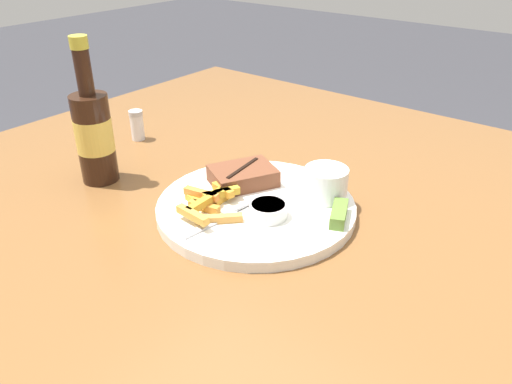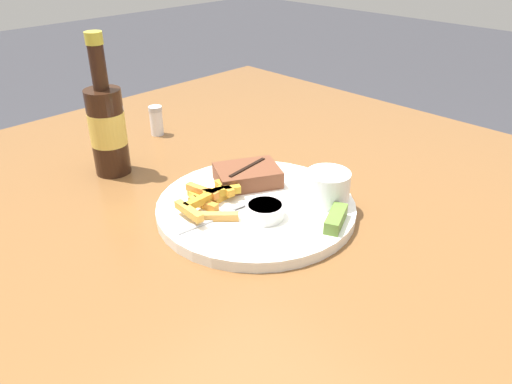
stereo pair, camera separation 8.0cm
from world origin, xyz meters
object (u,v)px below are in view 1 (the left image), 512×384
Objects in this scene: steak_portion at (243,176)px; pickle_spear at (339,214)px; salt_shaker at (137,125)px; dinner_plate at (256,208)px; dipping_sauce_cup at (268,209)px; beer_bottle at (94,133)px; coleslaw_cup at (326,181)px; fork_utensil at (216,222)px.

steak_portion reaches higher than pickle_spear.
dinner_plate is at bearing -102.06° from salt_shaker.
steak_portion is 0.12m from dipping_sauce_cup.
beer_bottle is (-0.12, 0.24, 0.06)m from steak_portion.
steak_portion is 2.21× the size of dipping_sauce_cup.
beer_bottle reaches higher than dipping_sauce_cup.
coleslaw_cup is 0.19m from fork_utensil.
beer_bottle is (-0.17, 0.37, 0.04)m from coleslaw_cup.
coleslaw_cup is 1.10× the size of salt_shaker.
dipping_sauce_cup is at bearing 123.56° from pickle_spear.
beer_bottle is at bearing 105.90° from pickle_spear.
steak_portion reaches higher than dinner_plate.
beer_bottle reaches higher than pickle_spear.
dinner_plate is 0.05m from dipping_sauce_cup.
steak_portion is 0.51× the size of beer_bottle.
fork_utensil is at bearing -90.26° from beer_bottle.
coleslaw_cup is 0.47m from salt_shaker.
salt_shaker is (0.08, 0.39, 0.02)m from dinner_plate.
coleslaw_cup is at bearing -71.27° from steak_portion.
beer_bottle is (-0.12, 0.43, 0.06)m from pickle_spear.
coleslaw_cup is at bearing -18.98° from dipping_sauce_cup.
steak_portion is 0.34m from salt_shaker.
coleslaw_cup is (0.09, -0.08, 0.04)m from dinner_plate.
salt_shaker reaches higher than dipping_sauce_cup.
dipping_sauce_cup is at bearing 161.02° from coleslaw_cup.
dipping_sauce_cup is at bearing -121.09° from steak_portion.
salt_shaker is (0.17, 0.38, 0.01)m from fork_utensil.
dinner_plate is 0.14m from pickle_spear.
fork_utensil is at bearing 140.77° from dipping_sauce_cup.
dinner_plate is at bearing -123.22° from steak_portion.
dipping_sauce_cup is 0.35m from beer_bottle.
coleslaw_cup reaches higher than dipping_sauce_cup.
dinner_plate is 4.52× the size of coleslaw_cup.
fork_utensil is (-0.12, 0.14, -0.01)m from pickle_spear.
steak_portion is at bearing 108.73° from coleslaw_cup.
salt_shaker reaches higher than fork_utensil.
dinner_plate is 0.08m from steak_portion.
fork_utensil is 2.07× the size of salt_shaker.
beer_bottle reaches higher than salt_shaker.
dipping_sauce_cup is (-0.06, -0.10, -0.00)m from steak_portion.
beer_bottle is at bearing 100.43° from dipping_sauce_cup.
dipping_sauce_cup is 0.84× the size of pickle_spear.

